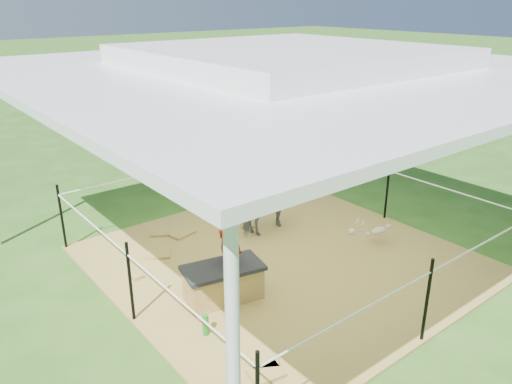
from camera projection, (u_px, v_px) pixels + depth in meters
ground at (283, 261)px, 6.99m from camera, size 90.00×90.00×0.00m
hay_patch at (283, 260)px, 6.98m from camera, size 4.60×4.60×0.03m
canopy_tent at (287, 64)px, 6.01m from camera, size 6.30×6.30×2.90m
rope_fence at (284, 219)px, 6.75m from camera, size 4.54×4.54×1.00m
straw_bale at (223, 284)px, 5.99m from camera, size 0.96×0.63×0.39m
dark_cloth at (223, 268)px, 5.91m from camera, size 1.03×0.69×0.05m
woman at (229, 227)px, 5.78m from camera, size 0.33×0.43×1.07m
green_bottle at (206, 324)px, 5.37m from camera, size 0.08×0.08×0.25m
pony at (272, 205)px, 7.67m from camera, size 1.09×0.61×0.87m
pink_hat at (272, 174)px, 7.49m from camera, size 0.27×0.27×0.13m
foal at (379, 229)px, 7.34m from camera, size 0.85×0.52×0.45m
trash_barrel at (232, 114)px, 13.84m from camera, size 0.56×0.56×0.84m
picnic_table_near at (117, 120)px, 13.57m from camera, size 1.66×1.23×0.67m
picnic_table_far at (234, 96)px, 16.40m from camera, size 2.41×2.11×0.83m
distant_person at (162, 110)px, 13.78m from camera, size 0.63×0.56×1.08m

